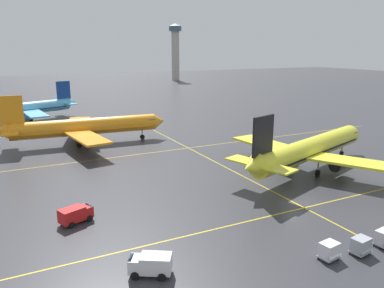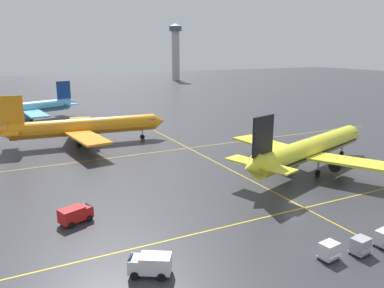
% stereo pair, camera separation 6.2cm
% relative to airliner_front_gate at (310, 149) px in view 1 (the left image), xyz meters
% --- Properties ---
extents(ground_plane, '(600.00, 600.00, 0.00)m').
position_rel_airliner_front_gate_xyz_m(ground_plane, '(-12.13, -10.25, -4.05)').
color(ground_plane, '#333338').
extents(airliner_front_gate, '(37.26, 31.84, 11.86)m').
position_rel_airliner_front_gate_xyz_m(airliner_front_gate, '(0.00, 0.00, 0.00)').
color(airliner_front_gate, yellow).
rests_on(airliner_front_gate, ground).
extents(airliner_second_row, '(38.18, 32.84, 11.87)m').
position_rel_airliner_front_gate_xyz_m(airliner_second_row, '(-31.93, 37.91, 0.00)').
color(airliner_second_row, orange).
rests_on(airliner_second_row, ground).
extents(airliner_third_row, '(35.24, 30.15, 11.25)m').
position_rel_airliner_front_gate_xyz_m(airliner_third_row, '(-42.90, 74.57, -0.21)').
color(airliner_third_row, '#5BB7E5').
rests_on(airliner_third_row, ground).
extents(taxiway_markings, '(110.36, 80.25, 0.01)m').
position_rel_airliner_front_gate_xyz_m(taxiway_markings, '(-12.13, 5.99, -4.04)').
color(taxiway_markings, yellow).
rests_on(taxiway_markings, ground).
extents(service_truck_red_van, '(4.47, 3.69, 2.10)m').
position_rel_airliner_front_gate_xyz_m(service_truck_red_van, '(-36.89, -17.78, -2.87)').
color(service_truck_red_van, white).
rests_on(service_truck_red_van, ground).
extents(service_truck_catering, '(4.49, 3.28, 2.10)m').
position_rel_airliner_front_gate_xyz_m(service_truck_catering, '(-41.20, -2.78, -2.87)').
color(service_truck_catering, red).
rests_on(service_truck_catering, ground).
extents(baggage_cart_row_leftmost, '(2.84, 1.93, 1.86)m').
position_rel_airliner_front_gate_xyz_m(baggage_cart_row_leftmost, '(-19.18, -23.53, -3.04)').
color(baggage_cart_row_leftmost, '#99999E').
rests_on(baggage_cart_row_leftmost, ground).
extents(baggage_cart_row_second, '(2.84, 1.93, 1.86)m').
position_rel_airliner_front_gate_xyz_m(baggage_cart_row_second, '(-15.38, -24.29, -3.04)').
color(baggage_cart_row_second, '#99999E').
rests_on(baggage_cart_row_second, ground).
extents(control_tower, '(8.82, 8.82, 37.41)m').
position_rel_airliner_front_gate_xyz_m(control_tower, '(60.90, 192.46, 17.68)').
color(control_tower, '#ADA89E').
rests_on(control_tower, ground).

